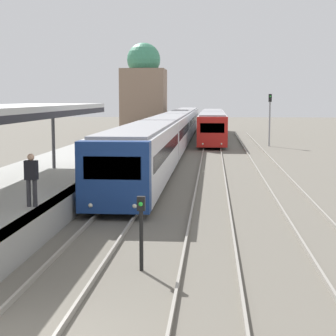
# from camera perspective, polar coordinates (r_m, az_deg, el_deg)

# --- Properties ---
(person_on_platform) EXTENTS (0.40, 0.22, 1.66)m
(person_on_platform) POSITION_cam_1_polar(r_m,az_deg,el_deg) (17.92, -13.71, -0.86)
(person_on_platform) COLOR #2D2D33
(person_on_platform) RESTS_ON station_platform
(train_near) EXTENTS (2.64, 64.78, 2.94)m
(train_near) POSITION_cam_1_polar(r_m,az_deg,el_deg) (51.79, 0.70, 4.14)
(train_near) COLOR navy
(train_near) RESTS_ON ground_plane
(train_far) EXTENTS (2.58, 29.80, 2.91)m
(train_far) POSITION_cam_1_polar(r_m,az_deg,el_deg) (61.34, 4.54, 4.56)
(train_far) COLOR red
(train_far) RESTS_ON ground_plane
(signal_post_near) EXTENTS (0.20, 0.21, 1.90)m
(signal_post_near) POSITION_cam_1_polar(r_m,az_deg,el_deg) (14.11, -2.74, -5.81)
(signal_post_near) COLOR black
(signal_post_near) RESTS_ON ground_plane
(signal_mast_far) EXTENTS (0.28, 0.29, 4.69)m
(signal_mast_far) POSITION_cam_1_polar(r_m,az_deg,el_deg) (51.44, 10.30, 5.49)
(signal_mast_far) COLOR gray
(signal_mast_far) RESTS_ON ground_plane
(distant_domed_building) EXTENTS (5.28, 5.28, 10.99)m
(distant_domed_building) POSITION_cam_1_polar(r_m,az_deg,el_deg) (69.23, -2.47, 7.75)
(distant_domed_building) COLOR #89705B
(distant_domed_building) RESTS_ON ground_plane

